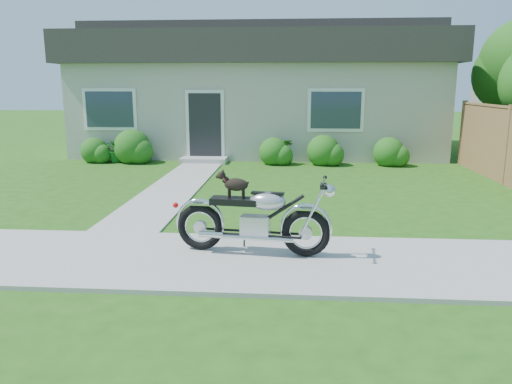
% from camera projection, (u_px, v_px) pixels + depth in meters
% --- Properties ---
extents(ground, '(80.00, 80.00, 0.00)m').
position_uv_depth(ground, '(202.00, 260.00, 6.82)').
color(ground, '#235114').
rests_on(ground, ground).
extents(sidewalk, '(24.00, 2.20, 0.04)m').
position_uv_depth(sidewalk, '(201.00, 259.00, 6.82)').
color(sidewalk, '#9E9B93').
rests_on(sidewalk, ground).
extents(walkway, '(1.20, 8.00, 0.03)m').
position_uv_depth(walkway, '(177.00, 186.00, 11.80)').
color(walkway, '#9E9B93').
rests_on(walkway, ground).
extents(house, '(12.60, 7.03, 4.50)m').
position_uv_depth(house, '(260.00, 90.00, 18.06)').
color(house, beige).
rests_on(house, ground).
extents(fence, '(0.12, 6.62, 1.90)m').
position_uv_depth(fence, '(508.00, 146.00, 11.78)').
color(fence, '#986544').
rests_on(fence, ground).
extents(shrub_row, '(9.82, 1.11, 1.11)m').
position_uv_depth(shrub_row, '(234.00, 150.00, 15.06)').
color(shrub_row, '#225B18').
rests_on(shrub_row, ground).
extents(potted_plant_left, '(0.99, 1.00, 0.84)m').
position_uv_depth(potted_plant_left, '(117.00, 149.00, 15.37)').
color(potted_plant_left, '#17591A').
rests_on(potted_plant_left, ground).
extents(potted_plant_right, '(0.54, 0.54, 0.75)m').
position_uv_depth(potted_plant_right, '(287.00, 152.00, 15.01)').
color(potted_plant_right, '#2D5F1A').
rests_on(potted_plant_right, ground).
extents(motorcycle_with_dog, '(2.22, 0.61, 1.14)m').
position_uv_depth(motorcycle_with_dog, '(255.00, 218.00, 6.88)').
color(motorcycle_with_dog, black).
rests_on(motorcycle_with_dog, sidewalk).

